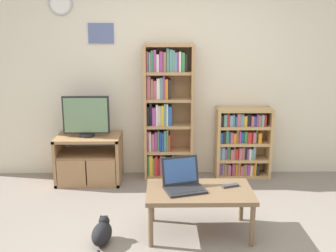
{
  "coord_description": "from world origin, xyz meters",
  "views": [
    {
      "loc": [
        -0.16,
        -2.94,
        1.84
      ],
      "look_at": [
        -0.1,
        1.09,
        0.85
      ],
      "focal_mm": 42.0,
      "sensor_mm": 36.0,
      "label": 1
    }
  ],
  "objects_px": {
    "bookshelf_short": "(241,143)",
    "coffee_table": "(199,195)",
    "cat": "(102,233)",
    "bookshelf_tall": "(165,111)",
    "laptop": "(183,181)",
    "television": "(86,117)",
    "tv_stand": "(89,159)",
    "remote_near_laptop": "(230,186)"
  },
  "relations": [
    {
      "from": "tv_stand",
      "to": "cat",
      "type": "bearing_deg",
      "value": -75.92
    },
    {
      "from": "tv_stand",
      "to": "coffee_table",
      "type": "relative_size",
      "value": 0.81
    },
    {
      "from": "tv_stand",
      "to": "remote_near_laptop",
      "type": "bearing_deg",
      "value": -38.81
    },
    {
      "from": "tv_stand",
      "to": "laptop",
      "type": "relative_size",
      "value": 1.85
    },
    {
      "from": "tv_stand",
      "to": "laptop",
      "type": "bearing_deg",
      "value": -49.22
    },
    {
      "from": "television",
      "to": "bookshelf_short",
      "type": "height_order",
      "value": "television"
    },
    {
      "from": "tv_stand",
      "to": "remote_near_laptop",
      "type": "relative_size",
      "value": 4.71
    },
    {
      "from": "coffee_table",
      "to": "remote_near_laptop",
      "type": "distance_m",
      "value": 0.3
    },
    {
      "from": "television",
      "to": "laptop",
      "type": "relative_size",
      "value": 1.32
    },
    {
      "from": "television",
      "to": "coffee_table",
      "type": "bearing_deg",
      "value": -45.84
    },
    {
      "from": "bookshelf_short",
      "to": "coffee_table",
      "type": "height_order",
      "value": "bookshelf_short"
    },
    {
      "from": "bookshelf_short",
      "to": "coffee_table",
      "type": "distance_m",
      "value": 1.61
    },
    {
      "from": "cat",
      "to": "bookshelf_tall",
      "type": "bearing_deg",
      "value": 79.0
    },
    {
      "from": "television",
      "to": "cat",
      "type": "xyz_separation_m",
      "value": [
        0.38,
        -1.47,
        -0.73
      ]
    },
    {
      "from": "bookshelf_tall",
      "to": "coffee_table",
      "type": "distance_m",
      "value": 1.57
    },
    {
      "from": "laptop",
      "to": "remote_near_laptop",
      "type": "bearing_deg",
      "value": -12.43
    },
    {
      "from": "bookshelf_tall",
      "to": "television",
      "type": "bearing_deg",
      "value": -169.68
    },
    {
      "from": "bookshelf_tall",
      "to": "laptop",
      "type": "bearing_deg",
      "value": -84.03
    },
    {
      "from": "laptop",
      "to": "tv_stand",
      "type": "bearing_deg",
      "value": 114.3
    },
    {
      "from": "bookshelf_tall",
      "to": "coffee_table",
      "type": "xyz_separation_m",
      "value": [
        0.3,
        -1.46,
        -0.47
      ]
    },
    {
      "from": "television",
      "to": "coffee_table",
      "type": "distance_m",
      "value": 1.85
    },
    {
      "from": "television",
      "to": "cat",
      "type": "distance_m",
      "value": 1.68
    },
    {
      "from": "bookshelf_short",
      "to": "laptop",
      "type": "xyz_separation_m",
      "value": [
        -0.81,
        -1.42,
        0.05
      ]
    },
    {
      "from": "remote_near_laptop",
      "to": "tv_stand",
      "type": "bearing_deg",
      "value": -147.96
    },
    {
      "from": "laptop",
      "to": "bookshelf_tall",
      "type": "bearing_deg",
      "value": 79.49
    },
    {
      "from": "tv_stand",
      "to": "laptop",
      "type": "height_order",
      "value": "laptop"
    },
    {
      "from": "television",
      "to": "bookshelf_short",
      "type": "distance_m",
      "value": 1.96
    },
    {
      "from": "laptop",
      "to": "cat",
      "type": "height_order",
      "value": "laptop"
    },
    {
      "from": "tv_stand",
      "to": "television",
      "type": "relative_size",
      "value": 1.4
    },
    {
      "from": "coffee_table",
      "to": "cat",
      "type": "distance_m",
      "value": 0.93
    },
    {
      "from": "bookshelf_short",
      "to": "television",
      "type": "bearing_deg",
      "value": -174.85
    },
    {
      "from": "bookshelf_tall",
      "to": "tv_stand",
      "type": "bearing_deg",
      "value": -170.38
    },
    {
      "from": "television",
      "to": "bookshelf_tall",
      "type": "relative_size",
      "value": 0.33
    },
    {
      "from": "tv_stand",
      "to": "bookshelf_short",
      "type": "distance_m",
      "value": 1.92
    },
    {
      "from": "coffee_table",
      "to": "laptop",
      "type": "xyz_separation_m",
      "value": [
        -0.15,
        0.04,
        0.11
      ]
    },
    {
      "from": "television",
      "to": "bookshelf_tall",
      "type": "bearing_deg",
      "value": 10.32
    },
    {
      "from": "bookshelf_tall",
      "to": "coffee_table",
      "type": "height_order",
      "value": "bookshelf_tall"
    },
    {
      "from": "bookshelf_short",
      "to": "laptop",
      "type": "relative_size",
      "value": 2.12
    },
    {
      "from": "tv_stand",
      "to": "coffee_table",
      "type": "bearing_deg",
      "value": -46.37
    },
    {
      "from": "bookshelf_short",
      "to": "coffee_table",
      "type": "bearing_deg",
      "value": -114.41
    },
    {
      "from": "bookshelf_short",
      "to": "cat",
      "type": "height_order",
      "value": "bookshelf_short"
    },
    {
      "from": "bookshelf_short",
      "to": "tv_stand",
      "type": "bearing_deg",
      "value": -175.23
    }
  ]
}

